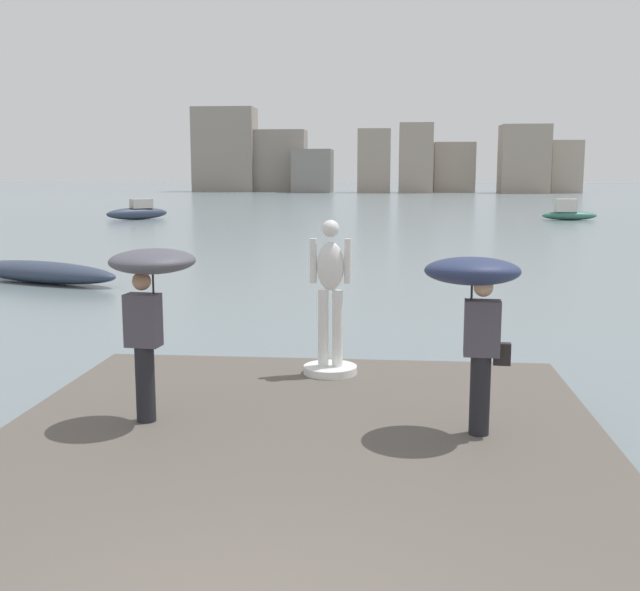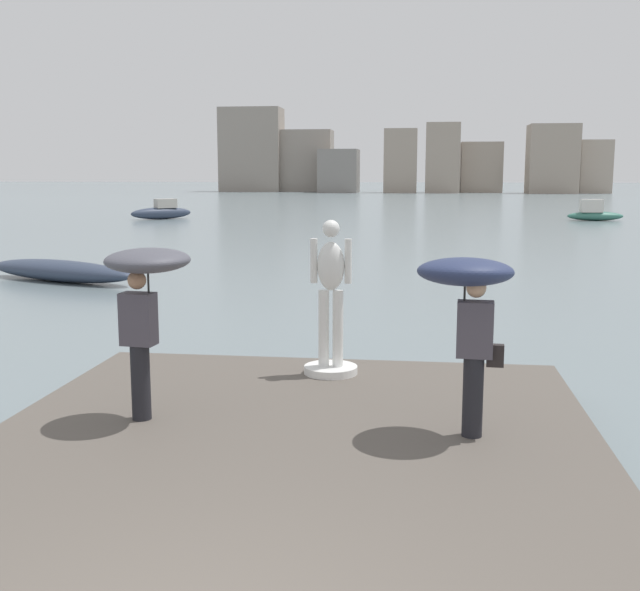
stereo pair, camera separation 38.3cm
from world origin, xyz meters
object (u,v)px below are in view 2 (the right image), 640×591
(boat_near, at_px, (60,271))
(onlooker_left, at_px, (145,285))
(statue_white_figure, at_px, (331,310))
(onlooker_right, at_px, (468,293))
(boat_far, at_px, (594,213))
(boat_mid, at_px, (162,212))

(boat_near, bearing_deg, onlooker_left, -60.37)
(statue_white_figure, distance_m, onlooker_left, 3.02)
(statue_white_figure, bearing_deg, onlooker_right, -53.82)
(statue_white_figure, relative_size, boat_near, 0.39)
(boat_far, bearing_deg, boat_mid, -176.02)
(boat_mid, bearing_deg, boat_near, -76.70)
(statue_white_figure, xyz_separation_m, boat_far, (12.68, 42.88, -0.81))
(onlooker_left, height_order, onlooker_right, onlooker_left)
(boat_mid, distance_m, boat_far, 29.22)
(onlooker_left, distance_m, boat_mid, 45.58)
(boat_near, xyz_separation_m, boat_mid, (-7.05, 29.83, 0.19))
(onlooker_right, distance_m, boat_far, 46.58)
(onlooker_right, relative_size, boat_near, 0.35)
(statue_white_figure, height_order, boat_near, statue_white_figure)
(statue_white_figure, relative_size, onlooker_left, 1.09)
(statue_white_figure, height_order, boat_mid, statue_white_figure)
(onlooker_left, relative_size, onlooker_right, 1.01)
(boat_near, height_order, boat_mid, boat_mid)
(onlooker_right, xyz_separation_m, boat_near, (-11.15, 13.39, -1.65))
(onlooker_left, height_order, boat_far, onlooker_left)
(boat_near, height_order, boat_far, boat_far)
(boat_near, bearing_deg, boat_far, 55.26)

